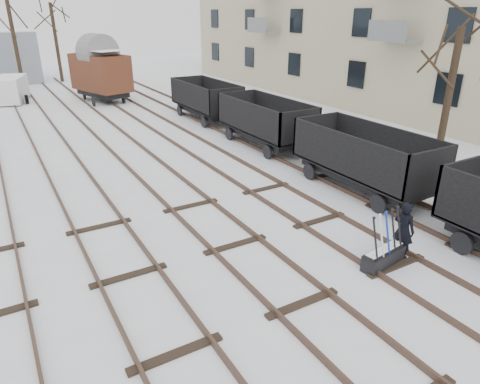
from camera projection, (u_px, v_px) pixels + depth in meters
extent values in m
plane|color=white|center=(302.00, 305.00, 9.47)|extent=(120.00, 120.00, 0.00)
cube|color=black|center=(39.00, 157.00, 18.86)|extent=(0.07, 52.00, 0.15)
cube|color=black|center=(73.00, 152.00, 19.53)|extent=(0.07, 52.00, 0.15)
cube|color=black|center=(142.00, 298.00, 9.66)|extent=(1.90, 0.20, 0.08)
cube|color=black|center=(107.00, 147.00, 20.25)|extent=(0.07, 52.00, 0.15)
cube|color=black|center=(137.00, 143.00, 20.92)|extent=(0.07, 52.00, 0.15)
cube|color=black|center=(254.00, 262.00, 11.05)|extent=(1.90, 0.20, 0.08)
cube|color=black|center=(167.00, 138.00, 21.65)|extent=(0.07, 52.00, 0.15)
cube|color=black|center=(193.00, 135.00, 22.31)|extent=(0.07, 52.00, 0.15)
cube|color=black|center=(342.00, 234.00, 12.45)|extent=(1.90, 0.20, 0.08)
cube|color=black|center=(219.00, 131.00, 23.04)|extent=(0.07, 52.00, 0.15)
cube|color=black|center=(242.00, 127.00, 23.70)|extent=(0.07, 52.00, 0.15)
cube|color=black|center=(411.00, 211.00, 13.84)|extent=(1.90, 0.20, 0.08)
cube|color=black|center=(383.00, 258.00, 10.83)|extent=(1.35, 0.60, 0.44)
cube|color=black|center=(384.00, 250.00, 10.73)|extent=(1.33, 0.48, 0.06)
cube|color=white|center=(385.00, 249.00, 10.72)|extent=(1.27, 0.43, 0.03)
cylinder|color=black|center=(375.00, 239.00, 10.26)|extent=(0.09, 0.32, 1.08)
cylinder|color=silver|center=(381.00, 236.00, 10.40)|extent=(0.09, 0.32, 1.08)
cylinder|color=#0B2D96|center=(387.00, 233.00, 10.54)|extent=(0.09, 0.32, 1.08)
cylinder|color=black|center=(393.00, 230.00, 10.69)|extent=(0.09, 0.32, 1.08)
cylinder|color=black|center=(399.00, 227.00, 10.83)|extent=(0.09, 0.32, 1.08)
imported|color=black|center=(404.00, 230.00, 11.04)|extent=(0.49, 0.64, 1.56)
cube|color=black|center=(362.00, 174.00, 15.42)|extent=(1.74, 4.80, 0.36)
cube|color=black|center=(363.00, 169.00, 15.35)|extent=(2.18, 5.45, 0.11)
cube|color=black|center=(343.00, 154.00, 14.58)|extent=(0.09, 5.45, 1.45)
cube|color=black|center=(386.00, 146.00, 15.55)|extent=(0.09, 5.45, 1.45)
cube|color=white|center=(363.00, 167.00, 15.31)|extent=(1.96, 5.23, 0.05)
cylinder|color=black|center=(378.00, 204.00, 13.67)|extent=(0.11, 0.64, 0.64)
cylinder|color=black|center=(348.00, 163.00, 17.38)|extent=(0.11, 0.64, 0.64)
cube|color=black|center=(265.00, 134.00, 20.51)|extent=(1.74, 4.80, 0.36)
cube|color=black|center=(265.00, 130.00, 20.44)|extent=(2.18, 5.45, 0.11)
cube|color=black|center=(246.00, 118.00, 19.68)|extent=(0.09, 5.45, 1.45)
cube|color=black|center=(283.00, 113.00, 20.65)|extent=(0.09, 5.45, 1.45)
cube|color=white|center=(265.00, 128.00, 20.41)|extent=(1.96, 5.23, 0.05)
cylinder|color=black|center=(267.00, 152.00, 18.77)|extent=(0.11, 0.64, 0.64)
cylinder|color=black|center=(262.00, 129.00, 22.47)|extent=(0.11, 0.64, 0.64)
cube|color=black|center=(206.00, 110.00, 25.61)|extent=(1.74, 4.80, 0.36)
cube|color=black|center=(206.00, 107.00, 25.54)|extent=(2.18, 5.45, 0.11)
cube|color=black|center=(189.00, 96.00, 24.77)|extent=(0.09, 5.45, 1.45)
cube|color=black|center=(221.00, 93.00, 25.74)|extent=(0.09, 5.45, 1.45)
cube|color=white|center=(206.00, 105.00, 25.50)|extent=(1.96, 5.23, 0.05)
cylinder|color=black|center=(204.00, 122.00, 23.86)|extent=(0.11, 0.64, 0.64)
cylinder|color=black|center=(208.00, 107.00, 27.57)|extent=(0.11, 0.64, 0.64)
cube|color=black|center=(103.00, 93.00, 30.85)|extent=(2.92, 4.49, 0.38)
cube|color=#4D2617|center=(100.00, 73.00, 30.30)|extent=(3.52, 5.17, 2.45)
cube|color=white|center=(98.00, 49.00, 29.69)|extent=(3.23, 4.88, 0.04)
cylinder|color=black|center=(94.00, 101.00, 29.27)|extent=(0.11, 0.66, 0.66)
cylinder|color=black|center=(112.00, 92.00, 32.64)|extent=(0.11, 0.66, 0.66)
cube|color=silver|center=(11.00, 89.00, 30.46)|extent=(2.72, 4.33, 1.64)
cube|color=white|center=(8.00, 77.00, 30.14)|extent=(2.66, 4.23, 0.04)
cylinder|color=black|center=(1.00, 102.00, 29.29)|extent=(0.20, 0.64, 0.64)
cylinder|color=black|center=(23.00, 94.00, 32.09)|extent=(0.20, 0.64, 0.64)
cylinder|color=black|center=(448.00, 100.00, 16.98)|extent=(0.30, 0.30, 5.50)
cylinder|color=black|center=(15.00, 43.00, 33.61)|extent=(0.30, 0.30, 7.47)
cylinder|color=black|center=(56.00, 43.00, 38.59)|extent=(0.30, 0.30, 6.77)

